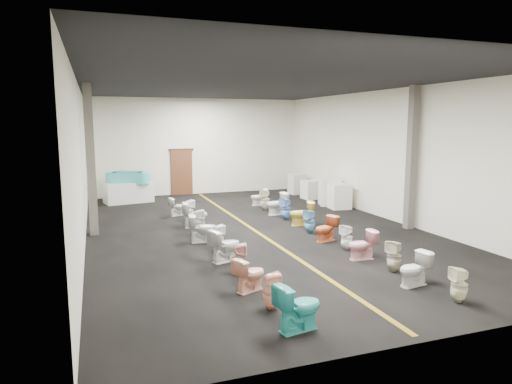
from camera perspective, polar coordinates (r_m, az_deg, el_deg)
floor at (r=14.51m, az=-0.35°, el=-4.71°), size 16.00×16.00×0.00m
ceiling at (r=14.17m, az=-0.37°, el=13.30°), size 16.00×16.00×0.00m
wall_back at (r=21.87m, az=-7.30°, el=5.66°), size 10.00×0.00×10.00m
wall_front at (r=7.16m, az=21.21°, el=-0.70°), size 10.00×0.00×10.00m
wall_left at (r=13.39m, az=-21.05°, el=3.36°), size 0.00×16.00×16.00m
wall_right at (r=16.50m, az=16.33°, el=4.46°), size 0.00×16.00×16.00m
aisle_stripe at (r=14.51m, az=-0.35°, el=-4.69°), size 0.12×15.60×0.01m
back_door at (r=21.74m, az=-9.27°, el=2.43°), size 1.00×0.10×2.10m
door_frame at (r=21.67m, az=-9.35°, el=5.25°), size 1.15×0.08×0.10m
column_left at (r=14.38m, az=-19.96°, el=3.74°), size 0.25×0.25×4.50m
column_right at (r=15.15m, az=18.87°, el=4.01°), size 0.25×0.25×4.50m
display_table at (r=20.12m, az=-15.66°, el=-0.04°), size 2.10×1.35×0.86m
bathtub at (r=20.04m, az=-15.73°, el=1.76°), size 1.81×1.02×0.55m
appliance_crate_a at (r=18.27m, az=10.39°, el=-0.54°), size 0.84×0.84×0.97m
appliance_crate_b at (r=18.96m, az=9.18°, el=0.01°), size 1.00×1.00×1.10m
appliance_crate_c at (r=20.45m, az=6.91°, el=0.30°), size 0.76×0.76×0.82m
appliance_crate_d at (r=21.81m, az=5.13°, el=1.02°), size 0.70×0.70×0.96m
toilet_left_0 at (r=7.63m, az=5.32°, el=-14.06°), size 0.85×0.58×0.80m
toilet_left_1 at (r=8.41m, az=1.93°, el=-12.26°), size 0.33×0.33×0.68m
toilet_left_2 at (r=9.26m, az=-0.79°, el=-10.21°), size 0.78×0.63×0.70m
toilet_left_3 at (r=10.22m, az=-2.13°, el=-8.36°), size 0.39×0.39×0.71m
toilet_left_4 at (r=11.17m, az=-3.89°, el=-6.66°), size 0.89×0.67×0.80m
toilet_left_5 at (r=12.13m, az=-4.76°, el=-5.71°), size 0.36×0.35×0.69m
toilet_left_6 at (r=13.01m, az=-6.68°, el=-4.53°), size 0.83×0.55×0.79m
toilet_left_7 at (r=13.89m, az=-7.25°, el=-3.76°), size 0.38×0.38×0.77m
toilet_left_8 at (r=14.86m, az=-7.64°, el=-2.84°), size 0.85×0.54×0.82m
toilet_left_9 at (r=15.80m, az=-8.40°, el=-2.33°), size 0.45×0.44×0.74m
toilet_left_10 at (r=16.86m, az=-9.72°, el=-1.80°), size 0.70×0.47×0.67m
toilet_right_0 at (r=9.51m, az=24.07°, el=-10.53°), size 0.36×0.35×0.68m
toilet_right_1 at (r=10.08m, az=19.20°, el=-9.09°), size 0.75×0.50×0.71m
toilet_right_2 at (r=10.86m, az=16.89°, el=-7.66°), size 0.44×0.44×0.73m
toilet_right_3 at (r=11.61m, az=13.10°, el=-6.46°), size 0.73×0.44×0.73m
toilet_right_4 at (r=12.40m, az=11.27°, el=-5.57°), size 0.36×0.36×0.68m
toilet_right_5 at (r=13.18m, az=8.74°, el=-4.56°), size 0.79×0.60×0.72m
toilet_right_6 at (r=14.09m, az=6.74°, el=-3.65°), size 0.42×0.42×0.73m
toilet_right_7 at (r=15.07m, az=5.73°, el=-2.69°), size 0.85×0.59×0.80m
toilet_right_8 at (r=15.94m, az=3.73°, el=-2.09°), size 0.47×0.46×0.78m
toilet_right_9 at (r=16.78m, az=2.63°, el=-1.48°), size 0.84×0.53×0.81m
toilet_right_10 at (r=17.67m, az=1.15°, el=-0.95°), size 0.40×0.39×0.82m
toilet_right_11 at (r=18.66m, az=0.40°, el=-0.64°), size 0.77×0.58×0.69m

